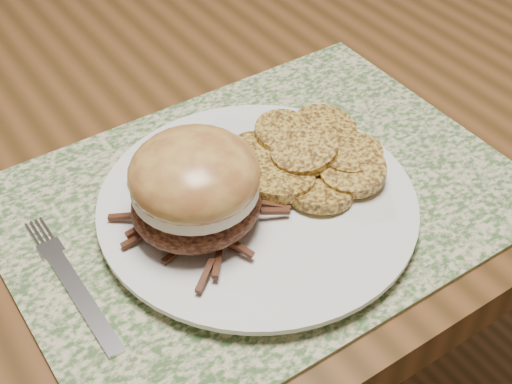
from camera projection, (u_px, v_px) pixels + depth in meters
placemat at (261, 198)px, 0.64m from camera, size 0.45×0.33×0.00m
dinner_plate at (258, 206)px, 0.62m from camera, size 0.26×0.26×0.02m
pork_sandwich at (195, 187)px, 0.56m from camera, size 0.13×0.12×0.08m
roasted_potatoes at (314, 156)px, 0.64m from camera, size 0.15×0.16×0.04m
fork at (71, 281)px, 0.56m from camera, size 0.02×0.16×0.00m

